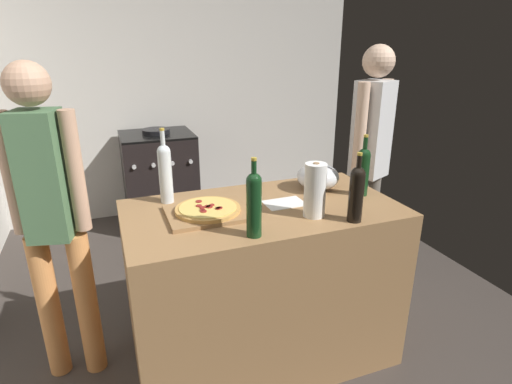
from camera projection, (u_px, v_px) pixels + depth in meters
ground_plane at (215, 279)px, 3.18m from camera, size 3.86×3.67×0.02m
kitchen_wall_rear at (169, 86)px, 4.12m from camera, size 3.86×0.10×2.60m
counter at (262, 284)px, 2.27m from camera, size 1.40×0.75×0.92m
cutting_board at (208, 213)px, 2.02m from camera, size 0.40×0.32×0.02m
pizza at (208, 209)px, 2.01m from camera, size 0.32×0.32×0.03m
mixing_bowl at (318, 177)px, 2.35m from camera, size 0.24×0.24×0.15m
paper_towel_roll at (315, 190)px, 1.97m from camera, size 0.11×0.11×0.27m
wine_bottle_green at (254, 202)px, 1.75m from camera, size 0.07×0.07×0.35m
wine_bottle_dark at (356, 192)px, 1.91m from camera, size 0.07×0.07×0.33m
wine_bottle_clear at (363, 170)px, 2.24m from camera, size 0.07×0.07×0.34m
wine_bottle_amber at (165, 171)px, 2.13m from camera, size 0.07×0.07×0.40m
recipe_sheet at (284, 203)px, 2.17m from camera, size 0.21×0.15×0.00m
stove at (160, 179)px, 3.99m from camera, size 0.66×0.61×0.95m
person_in_stripes at (51, 213)px, 1.98m from camera, size 0.35×0.24×1.65m
person_in_red at (369, 156)px, 2.80m from camera, size 0.35×0.27×1.70m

